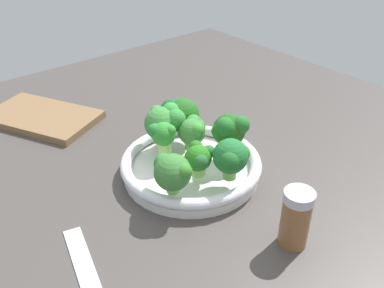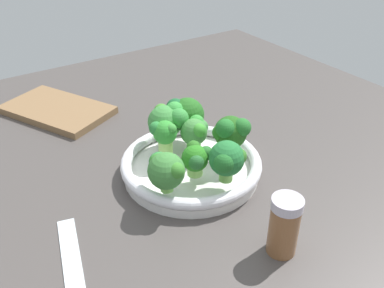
{
  "view_description": "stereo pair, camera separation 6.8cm",
  "coord_description": "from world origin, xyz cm",
  "px_view_note": "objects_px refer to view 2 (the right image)",
  "views": [
    {
      "loc": [
        -48.46,
        38.8,
        46.03
      ],
      "look_at": [
        -0.28,
        -1.68,
        6.68
      ],
      "focal_mm": 39.63,
      "sensor_mm": 36.0,
      "label": 1
    },
    {
      "loc": [
        -52.55,
        33.37,
        46.03
      ],
      "look_at": [
        -0.28,
        -1.68,
        6.68
      ],
      "focal_mm": 39.63,
      "sensor_mm": 36.0,
      "label": 2
    }
  ],
  "objects_px": {
    "bowl": "(192,166)",
    "broccoli_floret_6": "(168,120)",
    "broccoli_floret_7": "(227,160)",
    "broccoli_floret_1": "(164,133)",
    "pepper_shaker": "(284,226)",
    "broccoli_floret_0": "(185,114)",
    "broccoli_floret_5": "(195,131)",
    "broccoli_floret_3": "(165,169)",
    "broccoli_floret_2": "(230,132)",
    "cutting_board": "(57,110)",
    "broccoli_floret_4": "(196,158)"
  },
  "relations": [
    {
      "from": "broccoli_floret_2",
      "to": "pepper_shaker",
      "type": "xyz_separation_m",
      "value": [
        -0.2,
        0.06,
        -0.04
      ]
    },
    {
      "from": "bowl",
      "to": "cutting_board",
      "type": "xyz_separation_m",
      "value": [
        0.38,
        0.12,
        -0.01
      ]
    },
    {
      "from": "broccoli_floret_2",
      "to": "broccoli_floret_7",
      "type": "height_order",
      "value": "broccoli_floret_2"
    },
    {
      "from": "broccoli_floret_1",
      "to": "broccoli_floret_7",
      "type": "bearing_deg",
      "value": -163.83
    },
    {
      "from": "broccoli_floret_2",
      "to": "cutting_board",
      "type": "height_order",
      "value": "broccoli_floret_2"
    },
    {
      "from": "broccoli_floret_3",
      "to": "broccoli_floret_5",
      "type": "distance_m",
      "value": 0.13
    },
    {
      "from": "broccoli_floret_2",
      "to": "broccoli_floret_5",
      "type": "relative_size",
      "value": 1.3
    },
    {
      "from": "broccoli_floret_6",
      "to": "broccoli_floret_7",
      "type": "distance_m",
      "value": 0.16
    },
    {
      "from": "bowl",
      "to": "broccoli_floret_5",
      "type": "bearing_deg",
      "value": -43.23
    },
    {
      "from": "broccoli_floret_6",
      "to": "pepper_shaker",
      "type": "xyz_separation_m",
      "value": [
        -0.3,
        -0.01,
        -0.03
      ]
    },
    {
      "from": "broccoli_floret_2",
      "to": "broccoli_floret_4",
      "type": "distance_m",
      "value": 0.09
    },
    {
      "from": "broccoli_floret_1",
      "to": "broccoli_floret_4",
      "type": "height_order",
      "value": "broccoli_floret_1"
    },
    {
      "from": "cutting_board",
      "to": "pepper_shaker",
      "type": "height_order",
      "value": "pepper_shaker"
    },
    {
      "from": "bowl",
      "to": "broccoli_floret_1",
      "type": "height_order",
      "value": "broccoli_floret_1"
    },
    {
      "from": "broccoli_floret_2",
      "to": "broccoli_floret_6",
      "type": "height_order",
      "value": "same"
    },
    {
      "from": "broccoli_floret_4",
      "to": "broccoli_floret_5",
      "type": "distance_m",
      "value": 0.09
    },
    {
      "from": "cutting_board",
      "to": "broccoli_floret_7",
      "type": "bearing_deg",
      "value": -163.88
    },
    {
      "from": "pepper_shaker",
      "to": "broccoli_floret_7",
      "type": "bearing_deg",
      "value": -2.51
    },
    {
      "from": "broccoli_floret_4",
      "to": "pepper_shaker",
      "type": "xyz_separation_m",
      "value": [
        -0.18,
        -0.03,
        -0.02
      ]
    },
    {
      "from": "broccoli_floret_4",
      "to": "broccoli_floret_0",
      "type": "bearing_deg",
      "value": -25.32
    },
    {
      "from": "bowl",
      "to": "broccoli_floret_6",
      "type": "xyz_separation_m",
      "value": [
        0.07,
        0.0,
        0.06
      ]
    },
    {
      "from": "broccoli_floret_3",
      "to": "broccoli_floret_6",
      "type": "bearing_deg",
      "value": -32.46
    },
    {
      "from": "broccoli_floret_0",
      "to": "broccoli_floret_5",
      "type": "relative_size",
      "value": 1.26
    },
    {
      "from": "broccoli_floret_1",
      "to": "broccoli_floret_4",
      "type": "bearing_deg",
      "value": -175.55
    },
    {
      "from": "broccoli_floret_0",
      "to": "pepper_shaker",
      "type": "relative_size",
      "value": 0.79
    },
    {
      "from": "cutting_board",
      "to": "broccoli_floret_6",
      "type": "bearing_deg",
      "value": -158.35
    },
    {
      "from": "broccoli_floret_1",
      "to": "cutting_board",
      "type": "distance_m",
      "value": 0.35
    },
    {
      "from": "broccoli_floret_6",
      "to": "broccoli_floret_3",
      "type": "bearing_deg",
      "value": 147.54
    },
    {
      "from": "pepper_shaker",
      "to": "bowl",
      "type": "bearing_deg",
      "value": 0.93
    },
    {
      "from": "broccoli_floret_3",
      "to": "broccoli_floret_4",
      "type": "distance_m",
      "value": 0.06
    },
    {
      "from": "broccoli_floret_5",
      "to": "broccoli_floret_7",
      "type": "height_order",
      "value": "broccoli_floret_7"
    },
    {
      "from": "broccoli_floret_1",
      "to": "pepper_shaker",
      "type": "xyz_separation_m",
      "value": [
        -0.27,
        -0.03,
        -0.03
      ]
    },
    {
      "from": "broccoli_floret_7",
      "to": "cutting_board",
      "type": "xyz_separation_m",
      "value": [
        0.46,
        0.13,
        -0.07
      ]
    },
    {
      "from": "bowl",
      "to": "broccoli_floret_1",
      "type": "distance_m",
      "value": 0.08
    },
    {
      "from": "broccoli_floret_2",
      "to": "broccoli_floret_4",
      "type": "height_order",
      "value": "broccoli_floret_2"
    },
    {
      "from": "broccoli_floret_7",
      "to": "broccoli_floret_6",
      "type": "bearing_deg",
      "value": 5.01
    },
    {
      "from": "broccoli_floret_3",
      "to": "broccoli_floret_2",
      "type": "bearing_deg",
      "value": -80.96
    },
    {
      "from": "broccoli_floret_7",
      "to": "pepper_shaker",
      "type": "height_order",
      "value": "broccoli_floret_7"
    },
    {
      "from": "broccoli_floret_1",
      "to": "cutting_board",
      "type": "height_order",
      "value": "broccoli_floret_1"
    },
    {
      "from": "broccoli_floret_1",
      "to": "pepper_shaker",
      "type": "distance_m",
      "value": 0.28
    },
    {
      "from": "broccoli_floret_1",
      "to": "broccoli_floret_2",
      "type": "height_order",
      "value": "broccoli_floret_2"
    },
    {
      "from": "broccoli_floret_0",
      "to": "broccoli_floret_3",
      "type": "xyz_separation_m",
      "value": [
        -0.13,
        0.12,
        -0.01
      ]
    },
    {
      "from": "bowl",
      "to": "broccoli_floret_5",
      "type": "relative_size",
      "value": 4.29
    },
    {
      "from": "broccoli_floret_0",
      "to": "broccoli_floret_5",
      "type": "xyz_separation_m",
      "value": [
        -0.05,
        0.01,
        -0.01
      ]
    },
    {
      "from": "broccoli_floret_1",
      "to": "broccoli_floret_0",
      "type": "bearing_deg",
      "value": -62.86
    },
    {
      "from": "bowl",
      "to": "cutting_board",
      "type": "relative_size",
      "value": 1.05
    },
    {
      "from": "broccoli_floret_1",
      "to": "cutting_board",
      "type": "bearing_deg",
      "value": 16.09
    },
    {
      "from": "broccoli_floret_4",
      "to": "broccoli_floret_7",
      "type": "relative_size",
      "value": 0.78
    },
    {
      "from": "bowl",
      "to": "cutting_board",
      "type": "height_order",
      "value": "bowl"
    },
    {
      "from": "broccoli_floret_4",
      "to": "cutting_board",
      "type": "relative_size",
      "value": 0.23
    }
  ]
}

